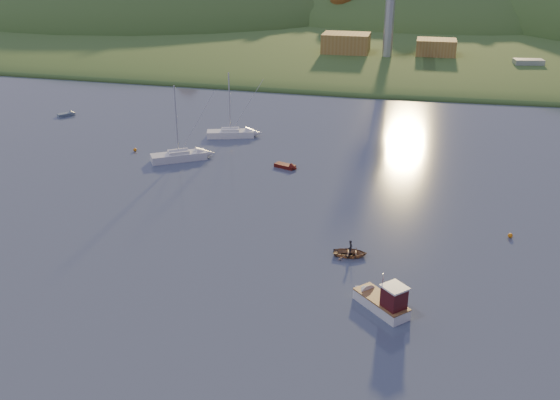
% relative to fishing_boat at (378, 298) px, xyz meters
% --- Properties ---
extents(far_shore, '(620.00, 220.00, 1.50)m').
position_rel_fishing_boat_xyz_m(far_shore, '(-8.16, 212.01, -0.87)').
color(far_shore, '#305522').
rests_on(far_shore, ground).
extents(shore_slope, '(640.00, 150.00, 7.00)m').
position_rel_fishing_boat_xyz_m(shore_slope, '(-8.16, 147.01, -0.87)').
color(shore_slope, '#305522').
rests_on(shore_slope, ground).
extents(hill_left_far, '(120.00, 100.00, 32.00)m').
position_rel_fishing_boat_xyz_m(hill_left_far, '(-168.16, 197.01, -0.87)').
color(hill_left_far, '#305522').
rests_on(hill_left_far, ground).
extents(hill_left, '(170.00, 140.00, 44.00)m').
position_rel_fishing_boat_xyz_m(hill_left, '(-98.16, 182.01, -0.87)').
color(hill_left, '#305522').
rests_on(hill_left, ground).
extents(hill_center, '(140.00, 120.00, 36.00)m').
position_rel_fishing_boat_xyz_m(hill_center, '(1.84, 192.01, -0.87)').
color(hill_center, '#305522').
rests_on(hill_center, ground).
extents(hillside_trees, '(280.00, 50.00, 32.00)m').
position_rel_fishing_boat_xyz_m(hillside_trees, '(-8.16, 167.01, -0.87)').
color(hillside_trees, '#1A491A').
rests_on(hillside_trees, ground).
extents(wharf, '(42.00, 16.00, 2.40)m').
position_rel_fishing_boat_xyz_m(wharf, '(-3.16, 104.01, 0.33)').
color(wharf, slate).
rests_on(wharf, ground).
extents(shed_west, '(11.00, 8.00, 4.80)m').
position_rel_fishing_boat_xyz_m(shed_west, '(-16.16, 105.01, 3.93)').
color(shed_west, '#A07135').
rests_on(shed_west, wharf).
extents(shed_east, '(9.00, 7.00, 4.00)m').
position_rel_fishing_boat_xyz_m(shed_east, '(4.84, 106.01, 3.53)').
color(shed_east, '#A07135').
rests_on(shed_east, wharf).
extents(fishing_boat, '(5.74, 5.69, 3.94)m').
position_rel_fishing_boat_xyz_m(fishing_boat, '(0.00, 0.00, 0.00)').
color(fishing_boat, silver).
rests_on(fishing_boat, ground).
extents(sailboat_near, '(7.69, 5.98, 10.59)m').
position_rel_fishing_boat_xyz_m(sailboat_near, '(-30.14, 31.20, -0.17)').
color(sailboat_near, white).
rests_on(sailboat_near, ground).
extents(sailboat_far, '(7.56, 4.17, 10.04)m').
position_rel_fishing_boat_xyz_m(sailboat_far, '(-26.22, 43.14, -0.20)').
color(sailboat_far, white).
rests_on(sailboat_far, ground).
extents(canoe, '(3.59, 2.74, 0.69)m').
position_rel_fishing_boat_xyz_m(canoe, '(-3.36, 8.52, -0.52)').
color(canoe, '#88664B').
rests_on(canoe, ground).
extents(paddler, '(0.41, 0.57, 1.47)m').
position_rel_fishing_boat_xyz_m(paddler, '(-3.36, 8.52, -0.14)').
color(paddler, black).
rests_on(paddler, ground).
extents(red_tender, '(3.59, 2.33, 1.16)m').
position_rel_fishing_boat_xyz_m(red_tender, '(-14.38, 31.31, -0.63)').
color(red_tender, '#500F0B').
rests_on(red_tender, ground).
extents(grey_dinghy, '(2.94, 3.20, 1.19)m').
position_rel_fishing_boat_xyz_m(grey_dinghy, '(-57.28, 48.85, -0.63)').
color(grey_dinghy, slate).
rests_on(grey_dinghy, ground).
extents(work_vessel, '(15.07, 7.28, 3.72)m').
position_rel_fishing_boat_xyz_m(work_vessel, '(24.72, 100.01, 0.46)').
color(work_vessel, slate).
rests_on(work_vessel, ground).
extents(buoy_0, '(0.50, 0.50, 0.50)m').
position_rel_fishing_boat_xyz_m(buoy_0, '(12.49, 16.22, -0.62)').
color(buoy_0, orange).
rests_on(buoy_0, ground).
extents(buoy_1, '(0.50, 0.50, 0.50)m').
position_rel_fishing_boat_xyz_m(buoy_1, '(-37.77, 33.37, -0.62)').
color(buoy_1, orange).
rests_on(buoy_1, ground).
extents(buoy_2, '(0.50, 0.50, 0.50)m').
position_rel_fishing_boat_xyz_m(buoy_2, '(-28.89, 43.46, -0.62)').
color(buoy_2, orange).
rests_on(buoy_2, ground).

